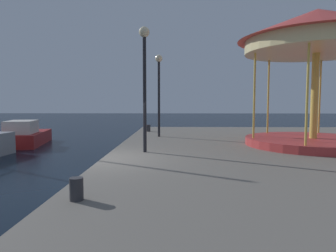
{
  "coord_description": "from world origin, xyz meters",
  "views": [
    {
      "loc": [
        2.23,
        -9.06,
        2.51
      ],
      "look_at": [
        1.94,
        4.29,
        1.46
      ],
      "focal_mm": 32.08,
      "sensor_mm": 36.0,
      "label": 1
    }
  ],
  "objects_px": {
    "carousel": "(317,45)",
    "lamp_post_far_end": "(159,80)",
    "lamp_post_mid_promenade": "(144,67)",
    "bollard_north": "(76,189)",
    "motorboat_red": "(25,136)",
    "bollard_south": "(148,128)"
  },
  "relations": [
    {
      "from": "carousel",
      "to": "lamp_post_mid_promenade",
      "type": "xyz_separation_m",
      "value": [
        -6.5,
        -1.65,
        -1.02
      ]
    },
    {
      "from": "carousel",
      "to": "motorboat_red",
      "type": "bearing_deg",
      "value": 158.99
    },
    {
      "from": "motorboat_red",
      "to": "bollard_south",
      "type": "relative_size",
      "value": 11.66
    },
    {
      "from": "motorboat_red",
      "to": "carousel",
      "type": "distance_m",
      "value": 15.91
    },
    {
      "from": "bollard_south",
      "to": "carousel",
      "type": "bearing_deg",
      "value": -39.01
    },
    {
      "from": "lamp_post_far_end",
      "to": "bollard_north",
      "type": "distance_m",
      "value": 10.25
    },
    {
      "from": "carousel",
      "to": "lamp_post_far_end",
      "type": "distance_m",
      "value": 7.07
    },
    {
      "from": "motorboat_red",
      "to": "bollard_south",
      "type": "xyz_separation_m",
      "value": [
        7.31,
        0.19,
        0.45
      ]
    },
    {
      "from": "bollard_south",
      "to": "bollard_north",
      "type": "relative_size",
      "value": 1.0
    },
    {
      "from": "motorboat_red",
      "to": "carousel",
      "type": "bearing_deg",
      "value": -21.01
    },
    {
      "from": "bollard_south",
      "to": "lamp_post_far_end",
      "type": "bearing_deg",
      "value": -73.69
    },
    {
      "from": "lamp_post_mid_promenade",
      "to": "bollard_north",
      "type": "distance_m",
      "value": 5.85
    },
    {
      "from": "carousel",
      "to": "bollard_north",
      "type": "distance_m",
      "value": 10.57
    },
    {
      "from": "carousel",
      "to": "lamp_post_far_end",
      "type": "relative_size",
      "value": 1.48
    },
    {
      "from": "motorboat_red",
      "to": "bollard_north",
      "type": "bearing_deg",
      "value": -59.87
    },
    {
      "from": "carousel",
      "to": "lamp_post_far_end",
      "type": "height_order",
      "value": "carousel"
    },
    {
      "from": "motorboat_red",
      "to": "lamp_post_mid_promenade",
      "type": "distance_m",
      "value": 11.07
    },
    {
      "from": "bollard_south",
      "to": "bollard_north",
      "type": "bearing_deg",
      "value": -90.79
    },
    {
      "from": "bollard_south",
      "to": "bollard_north",
      "type": "xyz_separation_m",
      "value": [
        -0.17,
        -12.47,
        0.0
      ]
    },
    {
      "from": "bollard_north",
      "to": "motorboat_red",
      "type": "bearing_deg",
      "value": 120.13
    },
    {
      "from": "bollard_south",
      "to": "bollard_north",
      "type": "distance_m",
      "value": 12.48
    },
    {
      "from": "carousel",
      "to": "bollard_south",
      "type": "bearing_deg",
      "value": 140.99
    }
  ]
}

